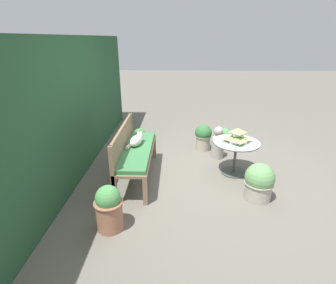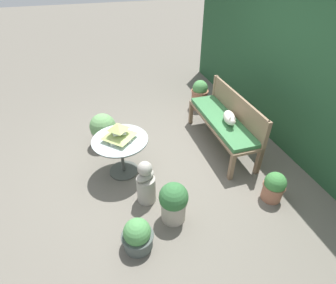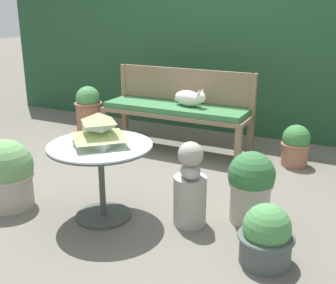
{
  "view_description": "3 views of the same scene",
  "coord_description": "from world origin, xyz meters",
  "px_view_note": "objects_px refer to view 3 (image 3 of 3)",
  "views": [
    {
      "loc": [
        -3.96,
        0.37,
        2.15
      ],
      "look_at": [
        0.07,
        0.5,
        0.54
      ],
      "focal_mm": 28.0,
      "sensor_mm": 36.0,
      "label": 1
    },
    {
      "loc": [
        2.91,
        -0.83,
        2.61
      ],
      "look_at": [
        0.06,
        0.04,
        0.41
      ],
      "focal_mm": 28.0,
      "sensor_mm": 36.0,
      "label": 2
    },
    {
      "loc": [
        1.74,
        -2.93,
        1.51
      ],
      "look_at": [
        0.16,
        0.19,
        0.37
      ],
      "focal_mm": 45.0,
      "sensor_mm": 36.0,
      "label": 3
    }
  ],
  "objects_px": {
    "potted_plant_path_edge": "(296,145)",
    "cat": "(189,98)",
    "patio_table": "(101,160)",
    "potted_plant_bench_left": "(266,237)",
    "garden_bench": "(175,112)",
    "garden_bust": "(190,188)",
    "pagoda_birdhouse": "(99,131)",
    "potted_plant_table_far": "(251,185)",
    "potted_plant_table_near": "(7,174)",
    "potted_plant_bench_right": "(89,109)"
  },
  "relations": [
    {
      "from": "cat",
      "to": "potted_plant_table_near",
      "type": "relative_size",
      "value": 0.77
    },
    {
      "from": "patio_table",
      "to": "garden_bust",
      "type": "xyz_separation_m",
      "value": [
        0.62,
        0.2,
        -0.17
      ]
    },
    {
      "from": "garden_bench",
      "to": "potted_plant_table_far",
      "type": "distance_m",
      "value": 1.66
    },
    {
      "from": "cat",
      "to": "pagoda_birdhouse",
      "type": "height_order",
      "value": "pagoda_birdhouse"
    },
    {
      "from": "garden_bench",
      "to": "patio_table",
      "type": "relative_size",
      "value": 2.13
    },
    {
      "from": "garden_bench",
      "to": "potted_plant_bench_right",
      "type": "distance_m",
      "value": 1.29
    },
    {
      "from": "potted_plant_bench_left",
      "to": "pagoda_birdhouse",
      "type": "bearing_deg",
      "value": 178.03
    },
    {
      "from": "garden_bench",
      "to": "pagoda_birdhouse",
      "type": "height_order",
      "value": "pagoda_birdhouse"
    },
    {
      "from": "cat",
      "to": "potted_plant_table_far",
      "type": "bearing_deg",
      "value": -33.9
    },
    {
      "from": "garden_bench",
      "to": "cat",
      "type": "height_order",
      "value": "cat"
    },
    {
      "from": "patio_table",
      "to": "potted_plant_table_far",
      "type": "bearing_deg",
      "value": 23.66
    },
    {
      "from": "patio_table",
      "to": "potted_plant_table_near",
      "type": "xyz_separation_m",
      "value": [
        -0.76,
        -0.18,
        -0.18
      ]
    },
    {
      "from": "garden_bench",
      "to": "garden_bust",
      "type": "relative_size",
      "value": 2.57
    },
    {
      "from": "patio_table",
      "to": "potted_plant_bench_left",
      "type": "bearing_deg",
      "value": -1.97
    },
    {
      "from": "potted_plant_table_near",
      "to": "potted_plant_bench_right",
      "type": "relative_size",
      "value": 0.94
    },
    {
      "from": "patio_table",
      "to": "potted_plant_path_edge",
      "type": "relative_size",
      "value": 1.82
    },
    {
      "from": "cat",
      "to": "potted_plant_table_near",
      "type": "xyz_separation_m",
      "value": [
        -0.72,
        -1.82,
        -0.32
      ]
    },
    {
      "from": "cat",
      "to": "potted_plant_path_edge",
      "type": "xyz_separation_m",
      "value": [
        1.1,
        0.1,
        -0.38
      ]
    },
    {
      "from": "pagoda_birdhouse",
      "to": "garden_bust",
      "type": "distance_m",
      "value": 0.76
    },
    {
      "from": "potted_plant_table_near",
      "to": "potted_plant_table_far",
      "type": "bearing_deg",
      "value": 19.43
    },
    {
      "from": "garden_bust",
      "to": "potted_plant_table_near",
      "type": "distance_m",
      "value": 1.43
    },
    {
      "from": "garden_bench",
      "to": "garden_bust",
      "type": "bearing_deg",
      "value": -60.49
    },
    {
      "from": "patio_table",
      "to": "potted_plant_table_near",
      "type": "distance_m",
      "value": 0.8
    },
    {
      "from": "garden_bench",
      "to": "garden_bust",
      "type": "distance_m",
      "value": 1.63
    },
    {
      "from": "potted_plant_table_far",
      "to": "potted_plant_path_edge",
      "type": "height_order",
      "value": "potted_plant_table_far"
    },
    {
      "from": "garden_bust",
      "to": "cat",
      "type": "bearing_deg",
      "value": 176.16
    },
    {
      "from": "potted_plant_table_far",
      "to": "potted_plant_table_near",
      "type": "distance_m",
      "value": 1.85
    },
    {
      "from": "cat",
      "to": "potted_plant_bench_right",
      "type": "distance_m",
      "value": 1.45
    },
    {
      "from": "potted_plant_path_edge",
      "to": "cat",
      "type": "bearing_deg",
      "value": -174.71
    },
    {
      "from": "garden_bust",
      "to": "patio_table",
      "type": "bearing_deg",
      "value": -100.5
    },
    {
      "from": "potted_plant_table_near",
      "to": "potted_plant_path_edge",
      "type": "bearing_deg",
      "value": 46.51
    },
    {
      "from": "garden_bench",
      "to": "potted_plant_table_near",
      "type": "relative_size",
      "value": 2.94
    },
    {
      "from": "potted_plant_bench_right",
      "to": "potted_plant_table_near",
      "type": "bearing_deg",
      "value": -70.5
    },
    {
      "from": "potted_plant_path_edge",
      "to": "patio_table",
      "type": "bearing_deg",
      "value": -121.47
    },
    {
      "from": "patio_table",
      "to": "potted_plant_bench_left",
      "type": "xyz_separation_m",
      "value": [
        1.23,
        -0.04,
        -0.27
      ]
    },
    {
      "from": "patio_table",
      "to": "pagoda_birdhouse",
      "type": "bearing_deg",
      "value": 0.0
    },
    {
      "from": "garden_bench",
      "to": "potted_plant_bench_right",
      "type": "bearing_deg",
      "value": 172.78
    },
    {
      "from": "patio_table",
      "to": "potted_plant_path_edge",
      "type": "height_order",
      "value": "patio_table"
    },
    {
      "from": "cat",
      "to": "potted_plant_table_far",
      "type": "relative_size",
      "value": 0.78
    },
    {
      "from": "patio_table",
      "to": "potted_plant_bench_right",
      "type": "distance_m",
      "value": 2.29
    },
    {
      "from": "pagoda_birdhouse",
      "to": "potted_plant_bench_left",
      "type": "height_order",
      "value": "pagoda_birdhouse"
    },
    {
      "from": "pagoda_birdhouse",
      "to": "potted_plant_bench_left",
      "type": "distance_m",
      "value": 1.32
    },
    {
      "from": "cat",
      "to": "patio_table",
      "type": "distance_m",
      "value": 1.64
    },
    {
      "from": "garden_bust",
      "to": "potted_plant_path_edge",
      "type": "height_order",
      "value": "garden_bust"
    },
    {
      "from": "cat",
      "to": "patio_table",
      "type": "height_order",
      "value": "cat"
    },
    {
      "from": "garden_bust",
      "to": "potted_plant_bench_right",
      "type": "height_order",
      "value": "garden_bust"
    },
    {
      "from": "pagoda_birdhouse",
      "to": "cat",
      "type": "bearing_deg",
      "value": 91.18
    },
    {
      "from": "garden_bench",
      "to": "potted_plant_bench_left",
      "type": "xyz_separation_m",
      "value": [
        1.41,
        -1.65,
        -0.26
      ]
    },
    {
      "from": "pagoda_birdhouse",
      "to": "potted_plant_table_near",
      "type": "height_order",
      "value": "pagoda_birdhouse"
    },
    {
      "from": "cat",
      "to": "potted_plant_path_edge",
      "type": "relative_size",
      "value": 1.01
    }
  ]
}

